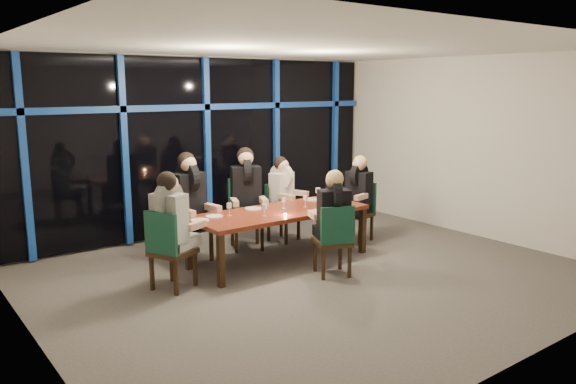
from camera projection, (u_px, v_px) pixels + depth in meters
name	position (u px, v px, depth m)	size (l,w,h in m)	color
room	(316.00, 124.00, 7.18)	(7.04, 7.00, 3.02)	#5E5853
window_wall	(206.00, 143.00, 9.58)	(6.86, 0.43, 2.94)	black
dining_table	(280.00, 215.00, 8.06)	(2.60, 1.00, 0.75)	maroon
chair_far_left	(187.00, 219.00, 8.14)	(0.56, 0.56, 1.08)	black
chair_far_mid	(246.00, 209.00, 8.79)	(0.66, 0.66, 1.08)	black
chair_far_right	(279.00, 208.00, 9.20)	(0.55, 0.55, 0.95)	black
chair_end_left	(168.00, 246.00, 6.90)	(0.63, 0.63, 1.02)	black
chair_end_right	(360.00, 208.00, 9.21)	(0.53, 0.53, 0.96)	black
chair_near_mid	(335.00, 237.00, 7.41)	(0.59, 0.59, 0.98)	black
diner_far_left	(190.00, 191.00, 8.00)	(0.57, 0.71, 1.05)	black
diner_far_mid	(246.00, 184.00, 8.63)	(0.67, 0.74, 1.05)	black
diner_far_right	(283.00, 186.00, 9.08)	(0.56, 0.64, 0.92)	silver
diner_end_left	(171.00, 213.00, 6.90)	(0.70, 0.64, 0.99)	black
diner_end_right	(358.00, 186.00, 9.08)	(0.64, 0.54, 0.93)	black
diner_near_mid	(333.00, 207.00, 7.41)	(0.61, 0.67, 0.95)	black
plate_far_left	(214.00, 216.00, 7.66)	(0.24, 0.24, 0.01)	white
plate_far_mid	(253.00, 209.00, 8.14)	(0.24, 0.24, 0.01)	white
plate_far_right	(313.00, 199.00, 8.79)	(0.24, 0.24, 0.01)	white
plate_end_left	(200.00, 220.00, 7.43)	(0.24, 0.24, 0.01)	white
plate_end_right	(338.00, 201.00, 8.68)	(0.24, 0.24, 0.01)	white
plate_near_mid	(320.00, 211.00, 7.98)	(0.24, 0.24, 0.01)	white
wine_bottle	(342.00, 194.00, 8.54)	(0.08, 0.08, 0.35)	black
water_pitcher	(326.00, 199.00, 8.34)	(0.12, 0.11, 0.20)	silver
tea_light	(285.00, 214.00, 7.74)	(0.05, 0.05, 0.03)	#FA994B
wine_glass_a	(264.00, 207.00, 7.69)	(0.06, 0.06, 0.17)	white
wine_glass_b	(284.00, 201.00, 8.17)	(0.06, 0.06, 0.16)	silver
wine_glass_c	(305.00, 199.00, 8.27)	(0.07, 0.07, 0.17)	white
wine_glass_d	(229.00, 206.00, 7.71)	(0.07, 0.07, 0.18)	silver
wine_glass_e	(318.00, 191.00, 8.75)	(0.08, 0.08, 0.19)	white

